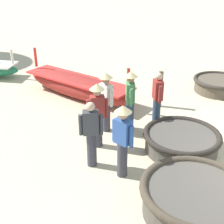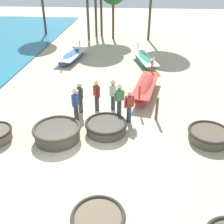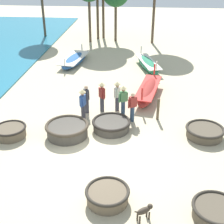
{
  "view_description": "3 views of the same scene",
  "coord_description": "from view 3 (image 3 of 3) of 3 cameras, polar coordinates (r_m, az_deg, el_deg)",
  "views": [
    {
      "loc": [
        -5.98,
        1.03,
        4.21
      ],
      "look_at": [
        -0.17,
        3.75,
        1.1
      ],
      "focal_mm": 50.0,
      "sensor_mm": 36.0,
      "label": 1
    },
    {
      "loc": [
        1.79,
        -7.46,
        6.57
      ],
      "look_at": [
        0.89,
        2.6,
        0.84
      ],
      "focal_mm": 42.0,
      "sensor_mm": 36.0,
      "label": 2
    },
    {
      "loc": [
        1.86,
        -10.82,
        7.75
      ],
      "look_at": [
        0.65,
        2.74,
        0.72
      ],
      "focal_mm": 50.0,
      "sensor_mm": 36.0,
      "label": 3
    }
  ],
  "objects": [
    {
      "name": "ground_plane",
      "position": [
        13.44,
        -3.82,
        -7.98
      ],
      "size": [
        80.0,
        80.0,
        0.0
      ],
      "primitive_type": "plane",
      "color": "#C6B793"
    },
    {
      "name": "coracle_front_left",
      "position": [
        15.13,
        -0.13,
        -2.31
      ],
      "size": [
        1.89,
        1.89,
        0.51
      ],
      "color": "#4C473F",
      "rests_on": "ground"
    },
    {
      "name": "coracle_far_right",
      "position": [
        15.2,
        16.59,
        -3.46
      ],
      "size": [
        1.8,
        1.8,
        0.49
      ],
      "color": "brown",
      "rests_on": "ground"
    },
    {
      "name": "coracle_weathered",
      "position": [
        11.08,
        18.45,
        -16.86
      ],
      "size": [
        1.59,
        1.59,
        0.52
      ],
      "color": "brown",
      "rests_on": "ground"
    },
    {
      "name": "coracle_center",
      "position": [
        15.34,
        -18.09,
        -3.36
      ],
      "size": [
        1.51,
        1.51,
        0.51
      ],
      "color": "brown",
      "rests_on": "ground"
    },
    {
      "name": "coracle_far_left",
      "position": [
        11.12,
        -0.84,
        -14.93
      ],
      "size": [
        1.55,
        1.55,
        0.51
      ],
      "color": "brown",
      "rests_on": "ground"
    },
    {
      "name": "coracle_front_right",
      "position": [
        14.77,
        -8.2,
        -3.15
      ],
      "size": [
        2.05,
        2.05,
        0.62
      ],
      "color": "#4C473F",
      "rests_on": "ground"
    },
    {
      "name": "long_boat_green_hull",
      "position": [
        24.6,
        -6.94,
        9.46
      ],
      "size": [
        1.86,
        4.41,
        1.0
      ],
      "color": "#285693",
      "rests_on": "ground"
    },
    {
      "name": "long_boat_ochre_hull",
      "position": [
        18.62,
        6.65,
        3.87
      ],
      "size": [
        1.79,
        4.5,
        1.41
      ],
      "color": "maroon",
      "rests_on": "ground"
    },
    {
      "name": "long_boat_red_hull",
      "position": [
        23.47,
        6.57,
        8.72
      ],
      "size": [
        2.04,
        4.34,
        1.18
      ],
      "color": "#237551",
      "rests_on": "ground"
    },
    {
      "name": "fisherman_hauling",
      "position": [
        15.81,
        -5.36,
        1.72
      ],
      "size": [
        0.36,
        0.52,
        1.67
      ],
      "color": "#383842",
      "rests_on": "ground"
    },
    {
      "name": "fisherman_by_coracle",
      "position": [
        16.17,
        2.07,
        2.44
      ],
      "size": [
        0.48,
        0.36,
        1.67
      ],
      "color": "#2D425B",
      "rests_on": "ground"
    },
    {
      "name": "fisherman_standing_right",
      "position": [
        16.54,
        -4.67,
        2.48
      ],
      "size": [
        0.35,
        0.48,
        1.57
      ],
      "color": "#383842",
      "rests_on": "ground"
    },
    {
      "name": "fisherman_standing_left",
      "position": [
        16.68,
        0.96,
        3.27
      ],
      "size": [
        0.36,
        0.49,
        1.67
      ],
      "color": "#383842",
      "rests_on": "ground"
    },
    {
      "name": "fisherman_with_hat",
      "position": [
        15.67,
        3.76,
        1.04
      ],
      "size": [
        0.46,
        0.37,
        1.57
      ],
      "color": "#2D425B",
      "rests_on": "ground"
    },
    {
      "name": "fisherman_crouching",
      "position": [
        16.61,
        -1.85,
        3.13
      ],
      "size": [
        0.38,
        0.45,
        1.67
      ],
      "color": "#383842",
      "rests_on": "ground"
    },
    {
      "name": "dog",
      "position": [
        10.51,
        5.99,
        -17.51
      ],
      "size": [
        0.59,
        0.46,
        0.55
      ],
      "color": "#3D3328",
      "rests_on": "ground"
    },
    {
      "name": "mooring_post_mid_beach",
      "position": [
        16.09,
        8.42,
        0.53
      ],
      "size": [
        0.14,
        0.14,
        1.17
      ],
      "primitive_type": "cylinder",
      "color": "brown",
      "rests_on": "ground"
    }
  ]
}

